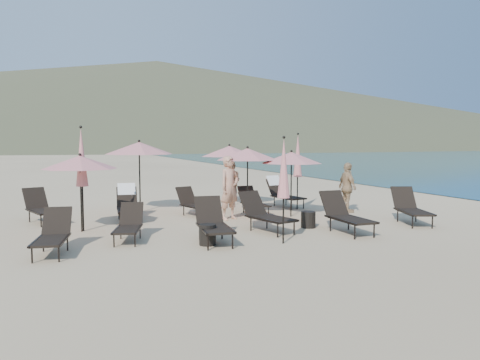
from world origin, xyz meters
name	(u,v)px	position (x,y,z in m)	size (l,w,h in m)	color
ground	(287,233)	(0.00, 0.00, 0.00)	(800.00, 800.00, 0.00)	#D6BA8C
volcanic_headland	(174,105)	(71.37, 302.62, 26.49)	(690.00, 690.00, 55.00)	brown
lounger_0	(53,234)	(-5.61, -0.16, 0.42)	(0.89, 1.66, 0.91)	black
lounger_1	(129,224)	(-3.93, 0.57, 0.40)	(0.96, 1.57, 0.85)	black
lounger_2	(213,222)	(-2.12, -0.31, 0.47)	(0.88, 1.82, 1.01)	black
lounger_3	(265,213)	(-0.42, 0.44, 0.47)	(1.07, 1.85, 1.00)	black
lounger_4	(345,214)	(1.44, -0.49, 0.48)	(0.72, 1.79, 1.02)	black
lounger_5	(411,207)	(3.96, -0.06, 0.47)	(1.21, 1.86, 1.00)	black
lounger_6	(41,207)	(-5.92, 4.08, 0.45)	(1.14, 1.80, 0.97)	black
lounger_7	(128,203)	(-3.52, 3.60, 0.50)	(0.78, 1.75, 1.06)	black
lounger_8	(194,203)	(-1.45, 3.58, 0.41)	(0.96, 1.63, 0.88)	black
lounger_9	(253,201)	(0.49, 3.36, 0.40)	(0.60, 1.50, 0.86)	black
lounger_10	(283,192)	(2.17, 4.51, 0.52)	(0.88, 1.81, 1.08)	black
umbrella_open_0	(80,162)	(-4.91, 2.16, 1.82)	(1.91, 1.91, 2.06)	black
umbrella_open_1	(248,154)	(0.16, 3.04, 1.95)	(2.05, 2.05, 2.21)	black
umbrella_open_2	(291,158)	(1.33, 2.30, 1.85)	(1.94, 1.94, 2.09)	black
umbrella_open_3	(139,148)	(-2.89, 5.07, 2.13)	(2.24, 2.24, 2.41)	black
umbrella_open_4	(229,151)	(0.37, 5.24, 2.00)	(2.10, 2.10, 2.27)	black
umbrella_closed_0	(284,169)	(-0.66, -1.07, 1.73)	(0.29, 0.29, 2.49)	black
umbrella_closed_1	(298,156)	(2.29, 3.63, 1.84)	(0.31, 0.31, 2.65)	black
umbrella_closed_2	(82,158)	(-4.87, 2.25, 1.93)	(0.32, 0.32, 2.77)	black
side_table_0	(207,235)	(-2.34, -0.58, 0.24)	(0.38, 0.38, 0.48)	black
side_table_1	(308,220)	(0.89, 0.45, 0.22)	(0.40, 0.40, 0.45)	black
beachgoer_a	(230,188)	(-0.64, 2.51, 0.96)	(0.70, 0.46, 1.93)	tan
beachgoer_b	(232,181)	(1.07, 6.80, 0.78)	(0.76, 0.59, 1.56)	tan
beachgoer_c	(347,188)	(3.48, 2.38, 0.83)	(0.97, 0.40, 1.66)	tan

